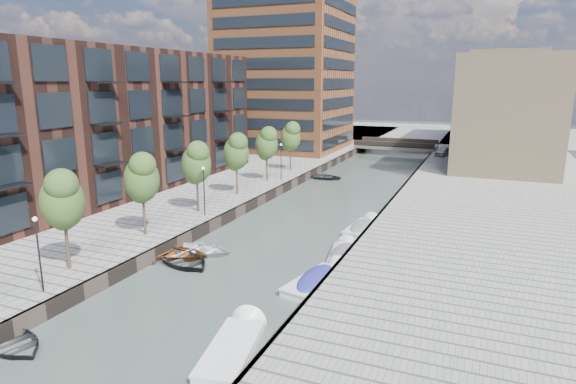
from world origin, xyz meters
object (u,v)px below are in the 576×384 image
Objects in this scene: sloop_0 at (12,347)px; tree_6 at (291,136)px; tree_4 at (236,151)px; motorboat_2 at (236,344)px; tree_2 at (142,177)px; tree_3 at (196,162)px; sloop_1 at (183,264)px; motorboat_3 at (320,279)px; motorboat_4 at (364,227)px; tree_5 at (267,142)px; sloop_2 at (176,257)px; car at (443,151)px; sloop_3 at (200,253)px; motorboat_1 at (343,253)px; sloop_4 at (324,179)px; tree_1 at (62,198)px; bridge at (396,145)px.

tree_6 is at bearing 19.83° from sloop_0.
motorboat_2 is (12.60, -23.43, -5.20)m from tree_4.
tree_2 is 7.00m from tree_3.
sloop_1 is at bearing -21.76° from tree_2.
motorboat_3 is 11.54m from motorboat_4.
tree_6 is (0.00, 7.00, 0.00)m from tree_5.
tree_6 is 1.23× the size of sloop_2.
tree_5 is (0.00, 14.00, 0.00)m from tree_3.
tree_3 reaches higher than motorboat_3.
motorboat_4 is (13.70, -10.60, -5.10)m from tree_5.
motorboat_2 is at bearing -52.52° from tree_3.
car is at bearing 9.77° from sloop_1.
motorboat_2 reaches higher than sloop_3.
motorboat_2 reaches higher than sloop_1.
car is at bearing 50.45° from tree_6.
motorboat_2 reaches higher than motorboat_1.
tree_2 is at bearing -94.67° from car.
tree_2 is at bearing -90.00° from tree_3.
motorboat_2 reaches higher than sloop_4.
sloop_4 is 27.00m from motorboat_1.
sloop_0 is 42.55m from sloop_4.
motorboat_1 is 5.11m from motorboat_3.
tree_1 is 1.14× the size of motorboat_4.
tree_6 is 1.28× the size of sloop_4.
sloop_0 is 0.88× the size of sloop_3.
sloop_4 is 39.49m from motorboat_2.
sloop_0 is at bearing -64.21° from tree_1.
tree_3 is at bearing 24.19° from sloop_0.
tree_5 is at bearing 129.08° from motorboat_1.
sloop_0 is at bearing -83.55° from tree_4.
tree_2 is at bearing -98.95° from bridge.
bridge is 55.14m from sloop_2.
motorboat_4 is (1.10, 19.83, 0.10)m from motorboat_2.
sloop_3 is (4.33, 7.43, -5.31)m from tree_1.
tree_3 is at bearing -100.25° from bridge.
sloop_1 is (1.33, 11.65, 0.00)m from sloop_0.
tree_3 and tree_6 have the same top height.
sloop_3 is at bearing 129.97° from motorboat_2.
tree_5 is at bearing -90.00° from tree_6.
motorboat_1 reaches higher than sloop_4.
motorboat_3 is at bearing 81.46° from motorboat_2.
sloop_0 is 13.90m from sloop_3.
motorboat_3 is at bearing -64.60° from tree_6.
tree_2 is 16.57m from motorboat_2.
tree_2 is 1.14× the size of motorboat_4.
motorboat_4 is (13.70, 10.40, -5.10)m from tree_2.
tree_6 is at bearing 90.00° from tree_2.
sloop_0 is 0.72× the size of motorboat_2.
tree_6 reaches higher than sloop_3.
bridge is at bearing 96.08° from motorboat_1.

